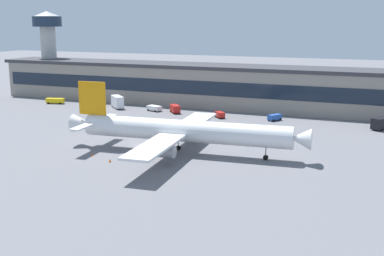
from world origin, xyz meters
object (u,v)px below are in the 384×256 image
at_px(catering_truck, 117,101).
at_px(traffic_cone_2, 110,160).
at_px(follow_me_car, 275,117).
at_px(pushback_tractor, 155,108).
at_px(traffic_cone_1, 93,155).
at_px(airliner, 181,131).
at_px(belt_loader, 55,100).
at_px(baggage_tug, 220,114).
at_px(crew_van, 175,108).
at_px(control_tower, 48,43).
at_px(fuel_truck, 384,122).
at_px(traffic_cone_0, 141,156).

relative_size(catering_truck, traffic_cone_2, 9.56).
xyz_separation_m(follow_me_car, traffic_cone_2, (-21.97, -56.54, -0.73)).
height_order(pushback_tractor, traffic_cone_1, pushback_tractor).
distance_m(airliner, traffic_cone_1, 20.12).
height_order(belt_loader, catering_truck, catering_truck).
relative_size(airliner, follow_me_car, 11.66).
height_order(airliner, pushback_tractor, airliner).
bearing_deg(traffic_cone_1, baggage_tug, 77.40).
bearing_deg(follow_me_car, traffic_cone_2, -111.23).
bearing_deg(crew_van, traffic_cone_1, -85.16).
distance_m(pushback_tractor, baggage_tug, 23.82).
bearing_deg(baggage_tug, pushback_tractor, 173.19).
relative_size(crew_van, baggage_tug, 1.35).
bearing_deg(airliner, traffic_cone_2, -131.62).
distance_m(pushback_tractor, follow_me_car, 40.17).
bearing_deg(traffic_cone_2, pushback_tractor, 107.67).
bearing_deg(pushback_tractor, control_tower, 160.24).
bearing_deg(traffic_cone_2, airliner, 48.38).
bearing_deg(pushback_tractor, traffic_cone_1, -77.44).
bearing_deg(belt_loader, airliner, -32.88).
height_order(airliner, fuel_truck, airliner).
relative_size(belt_loader, traffic_cone_0, 9.98).
bearing_deg(follow_me_car, pushback_tractor, 179.22).
relative_size(crew_van, pushback_tractor, 1.01).
relative_size(crew_van, follow_me_car, 1.14).
xyz_separation_m(airliner, belt_loader, (-68.79, 44.47, -3.98)).
xyz_separation_m(fuel_truck, traffic_cone_0, (-47.69, -50.91, -1.55)).
xyz_separation_m(belt_loader, pushback_tractor, (39.68, 0.33, -0.10)).
distance_m(belt_loader, traffic_cone_0, 80.74).
distance_m(crew_van, fuel_truck, 62.76).
bearing_deg(crew_van, follow_me_car, -0.21).
height_order(traffic_cone_0, traffic_cone_2, traffic_cone_2).
bearing_deg(traffic_cone_1, catering_truck, 115.64).
relative_size(airliner, traffic_cone_1, 89.02).
relative_size(traffic_cone_0, traffic_cone_1, 1.08).
height_order(airliner, traffic_cone_0, airliner).
relative_size(catering_truck, pushback_tractor, 1.30).
height_order(control_tower, fuel_truck, control_tower).
distance_m(control_tower, pushback_tractor, 64.33).
xyz_separation_m(control_tower, follow_me_car, (97.89, -21.29, -19.33)).
relative_size(control_tower, baggage_tug, 8.16).
height_order(crew_van, baggage_tug, crew_van).
distance_m(catering_truck, baggage_tug, 37.90).
distance_m(airliner, pushback_tractor, 53.58).
xyz_separation_m(fuel_truck, catering_truck, (-84.40, 0.99, 0.41)).
distance_m(crew_van, belt_loader, 47.22).
distance_m(follow_me_car, traffic_cone_1, 60.75).
height_order(belt_loader, traffic_cone_2, belt_loader).
bearing_deg(control_tower, catering_truck, -25.20).
bearing_deg(traffic_cone_2, follow_me_car, 68.77).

